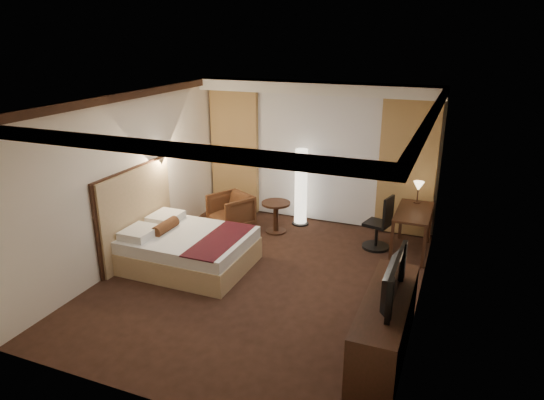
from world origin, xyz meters
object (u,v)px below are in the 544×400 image
at_px(dresser, 385,326).
at_px(television, 387,272).
at_px(armchair, 231,209).
at_px(office_chair, 377,222).
at_px(bed, 189,250).
at_px(side_table, 276,217).
at_px(floor_lamp, 301,187).
at_px(desk, 412,232).

bearing_deg(dresser, television, 180.00).
relative_size(armchair, office_chair, 0.74).
bearing_deg(television, office_chair, 11.79).
bearing_deg(bed, dresser, -18.60).
relative_size(side_table, television, 0.54).
height_order(bed, dresser, dresser).
distance_m(side_table, dresser, 3.83).
height_order(bed, armchair, armchair).
distance_m(armchair, floor_lamp, 1.40).
bearing_deg(office_chair, floor_lamp, 174.82).
relative_size(bed, television, 1.71).
distance_m(side_table, desk, 2.44).
xyz_separation_m(armchair, dresser, (3.38, -2.82, 0.01)).
bearing_deg(dresser, armchair, 140.18).
distance_m(floor_lamp, desk, 2.24).
distance_m(office_chair, dresser, 2.97).
relative_size(floor_lamp, office_chair, 1.55).
xyz_separation_m(desk, dresser, (0.05, -2.95, -0.01)).
relative_size(armchair, side_table, 1.21).
bearing_deg(floor_lamp, office_chair, -19.46).
bearing_deg(side_table, office_chair, -0.33).
distance_m(bed, television, 3.49).
height_order(armchair, dresser, dresser).
bearing_deg(dresser, desk, 90.97).
xyz_separation_m(office_chair, television, (0.60, -2.90, 0.57)).
relative_size(side_table, office_chair, 0.61).
distance_m(bed, dresser, 3.43).
distance_m(desk, dresser, 2.95).
height_order(desk, television, television).
bearing_deg(bed, office_chair, 34.51).
height_order(side_table, office_chair, office_chair).
bearing_deg(desk, floor_lamp, 166.76).
bearing_deg(dresser, side_table, 130.57).
xyz_separation_m(bed, armchair, (-0.13, 1.72, 0.08)).
bearing_deg(armchair, floor_lamp, 57.01).
distance_m(bed, floor_lamp, 2.63).
distance_m(bed, armchair, 1.73).
bearing_deg(floor_lamp, armchair, -151.77).
relative_size(floor_lamp, television, 1.37).
height_order(side_table, television, television).
bearing_deg(side_table, bed, -112.70).
height_order(dresser, television, television).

